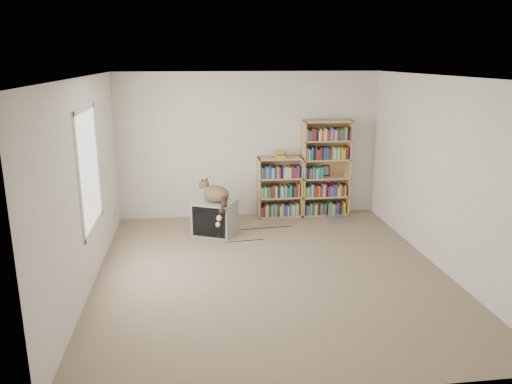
{
  "coord_description": "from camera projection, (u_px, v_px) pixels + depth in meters",
  "views": [
    {
      "loc": [
        -0.97,
        -5.97,
        2.72
      ],
      "look_at": [
        -0.07,
        1.0,
        0.82
      ],
      "focal_mm": 35.0,
      "sensor_mm": 36.0,
      "label": 1
    }
  ],
  "objects": [
    {
      "name": "book_stack",
      "position": [
        279.0,
        155.0,
        8.54
      ],
      "size": [
        0.2,
        0.26,
        0.11
      ],
      "primitive_type": "cube",
      "color": "red",
      "rests_on": "bookcase_short"
    },
    {
      "name": "cat",
      "position": [
        216.0,
        197.0,
        7.77
      ],
      "size": [
        0.58,
        0.81,
        0.58
      ],
      "rotation": [
        0.0,
        0.0,
        -0.77
      ],
      "color": "#3B2518",
      "rests_on": "crt_tv"
    },
    {
      "name": "wall_outlet",
      "position": [
        116.0,
        211.0,
        8.06
      ],
      "size": [
        0.01,
        0.08,
        0.13
      ],
      "primitive_type": "cube",
      "color": "silver",
      "rests_on": "wall_left"
    },
    {
      "name": "floor_cables",
      "position": [
        243.0,
        235.0,
        7.91
      ],
      "size": [
        1.2,
        0.7,
        0.01
      ],
      "primitive_type": null,
      "color": "black",
      "rests_on": "floor"
    },
    {
      "name": "crt_tv",
      "position": [
        215.0,
        217.0,
        7.94
      ],
      "size": [
        0.77,
        0.74,
        0.52
      ],
      "rotation": [
        0.0,
        0.0,
        -0.43
      ],
      "color": "#ACACAF",
      "rests_on": "floor"
    },
    {
      "name": "bookcase_short",
      "position": [
        280.0,
        189.0,
        8.74
      ],
      "size": [
        0.77,
        0.3,
        1.05
      ],
      "color": "tan",
      "rests_on": "floor"
    },
    {
      "name": "floor",
      "position": [
        271.0,
        272.0,
        6.55
      ],
      "size": [
        4.5,
        5.0,
        0.01
      ],
      "primitive_type": "cube",
      "color": "gray",
      "rests_on": "ground"
    },
    {
      "name": "wall_front",
      "position": [
        324.0,
        255.0,
        3.83
      ],
      "size": [
        4.5,
        0.02,
        2.5
      ],
      "primitive_type": "cube",
      "color": "white",
      "rests_on": "floor"
    },
    {
      "name": "dvd_player",
      "position": [
        337.0,
        219.0,
        8.54
      ],
      "size": [
        0.37,
        0.29,
        0.08
      ],
      "primitive_type": "cube",
      "rotation": [
        0.0,
        0.0,
        0.12
      ],
      "color": "#A1A1A5",
      "rests_on": "floor"
    },
    {
      "name": "green_mug",
      "position": [
        346.0,
        174.0,
        8.81
      ],
      "size": [
        0.08,
        0.08,
        0.09
      ],
      "primitive_type": "cylinder",
      "color": "#84AC31",
      "rests_on": "bookcase_tall"
    },
    {
      "name": "wall_left",
      "position": [
        86.0,
        185.0,
        5.94
      ],
      "size": [
        0.02,
        5.0,
        2.5
      ],
      "primitive_type": "cube",
      "color": "white",
      "rests_on": "floor"
    },
    {
      "name": "ceiling",
      "position": [
        273.0,
        77.0,
        5.9
      ],
      "size": [
        4.5,
        5.0,
        0.02
      ],
      "primitive_type": "cube",
      "color": "white",
      "rests_on": "wall_back"
    },
    {
      "name": "window",
      "position": [
        89.0,
        169.0,
        6.1
      ],
      "size": [
        0.02,
        1.22,
        1.52
      ],
      "primitive_type": "cube",
      "color": "white",
      "rests_on": "wall_left"
    },
    {
      "name": "framed_print",
      "position": [
        325.0,
        171.0,
        8.85
      ],
      "size": [
        0.14,
        0.05,
        0.19
      ],
      "primitive_type": "cube",
      "rotation": [
        -0.17,
        0.0,
        0.0
      ],
      "color": "black",
      "rests_on": "bookcase_tall"
    },
    {
      "name": "bookcase_tall",
      "position": [
        325.0,
        170.0,
        8.76
      ],
      "size": [
        0.84,
        0.3,
        1.68
      ],
      "color": "tan",
      "rests_on": "floor"
    },
    {
      "name": "wall_right",
      "position": [
        442.0,
        174.0,
        6.5
      ],
      "size": [
        0.02,
        5.0,
        2.5
      ],
      "primitive_type": "cube",
      "color": "white",
      "rests_on": "floor"
    },
    {
      "name": "wall_back",
      "position": [
        249.0,
        146.0,
        8.62
      ],
      "size": [
        4.5,
        0.02,
        2.5
      ],
      "primitive_type": "cube",
      "color": "white",
      "rests_on": "floor"
    }
  ]
}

